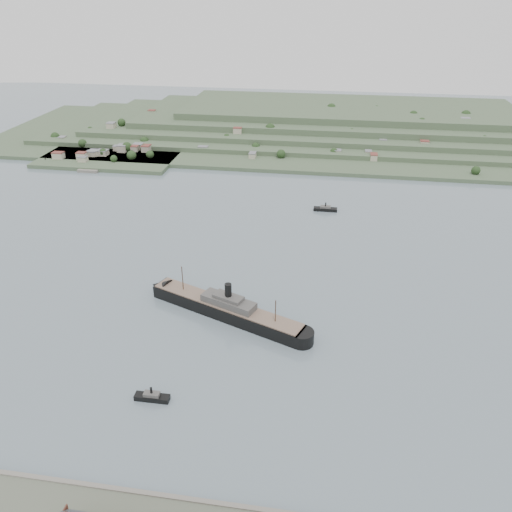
# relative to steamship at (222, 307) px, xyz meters

# --- Properties ---
(ground) EXTENTS (1400.00, 1400.00, 0.00)m
(ground) POSITION_rel_steamship_xyz_m (11.19, 26.02, -5.05)
(ground) COLOR slate
(ground) RESTS_ON ground
(far_peninsula) EXTENTS (760.00, 309.00, 30.00)m
(far_peninsula) POSITION_rel_steamship_xyz_m (39.09, 419.11, 6.83)
(far_peninsula) COLOR #384A31
(far_peninsula) RESTS_ON ground
(steamship) EXTENTS (108.58, 53.08, 27.35)m
(steamship) POSITION_rel_steamship_xyz_m (0.00, 0.00, 0.00)
(steamship) COLOR black
(steamship) RESTS_ON ground
(tugboat) EXTENTS (16.83, 4.64, 7.56)m
(tugboat) POSITION_rel_steamship_xyz_m (-18.08, -73.47, -3.21)
(tugboat) COLOR black
(tugboat) RESTS_ON ground
(ferry_west) EXTENTS (18.58, 10.52, 6.73)m
(ferry_west) POSITION_rel_steamship_xyz_m (-253.32, 251.02, -3.43)
(ferry_west) COLOR black
(ferry_west) RESTS_ON ground
(ferry_east) EXTENTS (20.32, 5.70, 7.61)m
(ferry_east) POSITION_rel_steamship_xyz_m (55.98, 166.04, -3.22)
(ferry_east) COLOR black
(ferry_east) RESTS_ON ground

